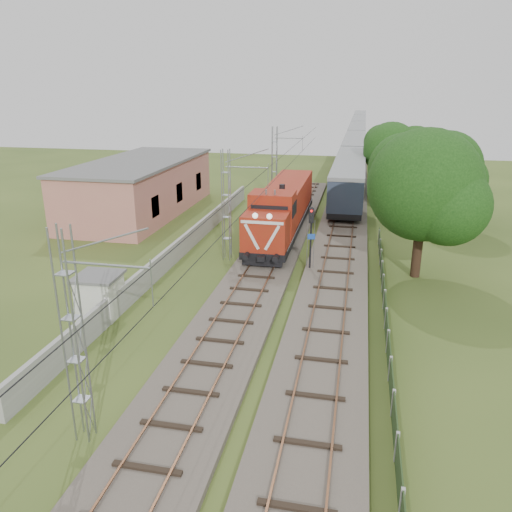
% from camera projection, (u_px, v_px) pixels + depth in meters
% --- Properties ---
extents(ground, '(140.00, 140.00, 0.00)m').
position_uv_depth(ground, '(224.00, 341.00, 25.07)').
color(ground, '#364A1B').
rests_on(ground, ground).
extents(track_main, '(4.20, 70.00, 0.45)m').
position_uv_depth(track_main, '(253.00, 285.00, 31.49)').
color(track_main, '#6B6054').
rests_on(track_main, ground).
extents(track_side, '(4.20, 80.00, 0.45)m').
position_uv_depth(track_side, '(342.00, 233.00, 42.55)').
color(track_side, '#6B6054').
rests_on(track_side, ground).
extents(catenary, '(3.31, 70.00, 8.00)m').
position_uv_depth(catenary, '(227.00, 205.00, 35.42)').
color(catenary, gray).
rests_on(catenary, ground).
extents(boundary_wall, '(0.25, 40.00, 1.50)m').
position_uv_depth(boundary_wall, '(182.00, 246.00, 37.19)').
color(boundary_wall, '#9E9E99').
rests_on(boundary_wall, ground).
extents(station_building, '(8.40, 20.40, 5.22)m').
position_uv_depth(station_building, '(141.00, 186.00, 49.32)').
color(station_building, '#AF655E').
rests_on(station_building, ground).
extents(fence, '(0.12, 32.00, 1.20)m').
position_uv_depth(fence, '(386.00, 318.00, 26.10)').
color(fence, black).
rests_on(fence, ground).
extents(locomotive, '(3.22, 18.39, 4.67)m').
position_uv_depth(locomotive, '(283.00, 208.00, 41.80)').
color(locomotive, black).
rests_on(locomotive, ground).
extents(coach_rake, '(3.28, 122.51, 3.79)m').
position_uv_depth(coach_rake, '(357.00, 134.00, 100.71)').
color(coach_rake, black).
rests_on(coach_rake, ground).
extents(signal_post, '(0.50, 0.39, 4.58)m').
position_uv_depth(signal_post, '(311.00, 228.00, 33.16)').
color(signal_post, black).
rests_on(signal_post, ground).
extents(relay_hut, '(2.46, 2.46, 2.42)m').
position_uv_depth(relay_hut, '(100.00, 295.00, 27.41)').
color(relay_hut, silver).
rests_on(relay_hut, ground).
extents(tree_a, '(7.52, 7.16, 9.75)m').
position_uv_depth(tree_a, '(426.00, 187.00, 31.49)').
color(tree_a, '#3D2719').
rests_on(tree_a, ground).
extents(tree_b, '(6.58, 6.26, 8.52)m').
position_uv_depth(tree_b, '(446.00, 168.00, 43.33)').
color(tree_b, '#3D2719').
rests_on(tree_b, ground).
extents(tree_c, '(6.41, 6.11, 8.32)m').
position_uv_depth(tree_c, '(391.00, 150.00, 56.06)').
color(tree_c, '#3D2719').
rests_on(tree_c, ground).
extents(tree_d, '(6.11, 5.82, 7.92)m').
position_uv_depth(tree_d, '(414.00, 153.00, 55.58)').
color(tree_d, '#3D2719').
rests_on(tree_d, ground).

